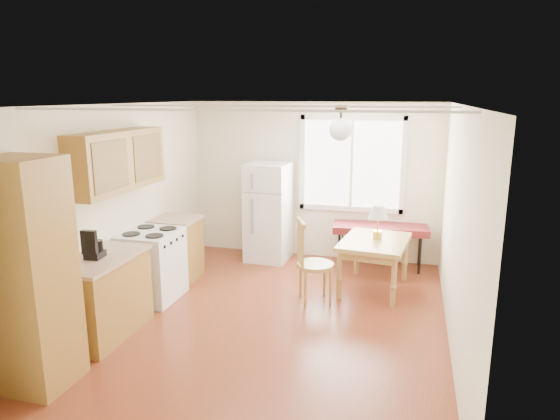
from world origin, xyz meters
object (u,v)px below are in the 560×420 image
(bench, at_px, (380,229))
(chair, at_px, (308,255))
(refrigerator, at_px, (268,212))
(dining_table, at_px, (374,247))

(bench, relative_size, chair, 1.36)
(chair, bearing_deg, refrigerator, 98.96)
(bench, xyz_separation_m, chair, (-0.80, -1.61, 0.03))
(refrigerator, height_order, dining_table, refrigerator)
(bench, bearing_deg, dining_table, -96.23)
(dining_table, xyz_separation_m, chair, (-0.79, -0.65, 0.02))
(dining_table, bearing_deg, chair, -133.48)
(bench, distance_m, chair, 1.80)
(dining_table, distance_m, chair, 1.02)
(refrigerator, xyz_separation_m, chair, (0.96, -1.51, -0.16))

